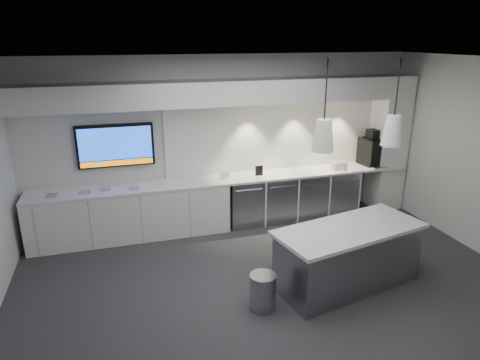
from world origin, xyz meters
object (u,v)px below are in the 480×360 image
object	(u,v)px
wall_tv	(116,146)
island	(348,256)
bin	(263,291)
coffee_machine	(372,150)

from	to	relation	value
wall_tv	island	size ratio (longest dim) A/B	0.57
island	bin	world-z (taller)	island
island	coffee_machine	size ratio (longest dim) A/B	3.15
coffee_machine	island	bearing A→B (deg)	-135.87
wall_tv	bin	xyz separation A→B (m)	(1.61, -2.83, -1.32)
bin	island	bearing A→B (deg)	7.85
wall_tv	bin	distance (m)	3.52
wall_tv	bin	bearing A→B (deg)	-60.40
wall_tv	island	bearing A→B (deg)	-42.52
island	bin	xyz separation A→B (m)	(-1.29, -0.18, -0.20)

